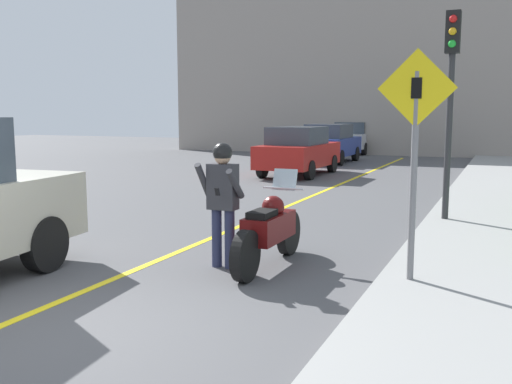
{
  "coord_description": "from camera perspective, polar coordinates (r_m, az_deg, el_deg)",
  "views": [
    {
      "loc": [
        3.97,
        -3.96,
        2.12
      ],
      "look_at": [
        0.73,
        3.41,
        1.01
      ],
      "focal_mm": 40.0,
      "sensor_mm": 36.0,
      "label": 1
    }
  ],
  "objects": [
    {
      "name": "road_center_line",
      "position": [
        11.16,
        -0.87,
        -3.11
      ],
      "size": [
        0.12,
        36.0,
        0.01
      ],
      "color": "yellow",
      "rests_on": "ground"
    },
    {
      "name": "motorcycle",
      "position": [
        7.93,
        1.34,
        -3.85
      ],
      "size": [
        0.62,
        2.23,
        1.32
      ],
      "color": "black",
      "rests_on": "ground"
    },
    {
      "name": "building_backdrop",
      "position": [
        30.31,
        16.54,
        11.84
      ],
      "size": [
        28.0,
        1.2,
        8.82
      ],
      "color": "gray",
      "rests_on": "ground"
    },
    {
      "name": "parked_car_silver",
      "position": [
        31.39,
        9.83,
        5.41
      ],
      "size": [
        1.88,
        4.2,
        1.68
      ],
      "color": "black",
      "rests_on": "ground"
    },
    {
      "name": "ground_plane",
      "position": [
        6.0,
        -20.46,
        -13.41
      ],
      "size": [
        80.0,
        80.0,
        0.0
      ],
      "primitive_type": "plane",
      "color": "#4C4C4F"
    },
    {
      "name": "parked_car_blue",
      "position": [
        25.2,
        7.37,
        4.89
      ],
      "size": [
        1.88,
        4.2,
        1.68
      ],
      "color": "black",
      "rests_on": "ground"
    },
    {
      "name": "parked_car_red",
      "position": [
        19.88,
        4.27,
        4.16
      ],
      "size": [
        1.88,
        4.2,
        1.68
      ],
      "color": "black",
      "rests_on": "ground"
    },
    {
      "name": "crossing_sign",
      "position": [
        6.96,
        15.59,
        4.72
      ],
      "size": [
        0.91,
        0.08,
        2.73
      ],
      "color": "slate",
      "rests_on": "sidewalk_curb"
    },
    {
      "name": "traffic_light",
      "position": [
        11.32,
        18.93,
        10.87
      ],
      "size": [
        0.26,
        0.3,
        3.85
      ],
      "color": "#2D2D30",
      "rests_on": "sidewalk_curb"
    },
    {
      "name": "person_biker",
      "position": [
        7.81,
        -3.36,
        0.03
      ],
      "size": [
        0.59,
        0.47,
        1.73
      ],
      "color": "#282D4C",
      "rests_on": "ground"
    }
  ]
}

